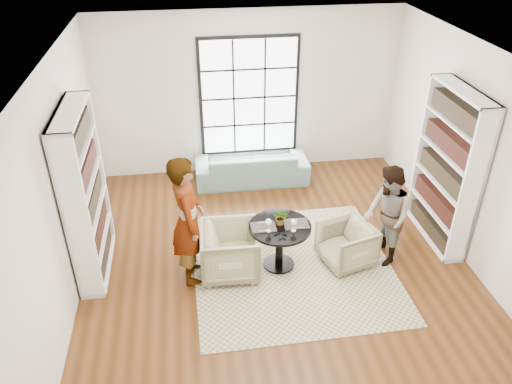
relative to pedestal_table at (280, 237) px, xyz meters
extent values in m
plane|color=#5A3215|center=(-0.02, 0.07, -0.51)|extent=(6.00, 6.00, 0.00)
plane|color=silver|center=(-0.02, 3.07, 0.99)|extent=(5.50, 0.00, 5.50)
plane|color=silver|center=(-2.77, 0.07, 0.99)|extent=(0.00, 6.00, 6.00)
plane|color=silver|center=(2.73, 0.07, 0.99)|extent=(0.00, 6.00, 6.00)
plane|color=silver|center=(-0.02, -2.93, 0.99)|extent=(5.50, 0.00, 5.50)
plane|color=white|center=(-0.02, 0.07, 2.49)|extent=(6.00, 6.00, 0.00)
cube|color=black|center=(-0.02, 3.05, 0.94)|extent=(1.82, 0.06, 2.22)
cube|color=white|center=(-0.02, 3.01, 0.94)|extent=(1.70, 0.02, 2.10)
cube|color=#B7AE89|center=(0.19, -0.06, -0.50)|extent=(2.85, 2.85, 0.01)
cylinder|color=black|center=(0.00, 0.00, -0.49)|extent=(0.45, 0.45, 0.04)
cylinder|color=black|center=(0.00, 0.00, -0.17)|extent=(0.11, 0.11, 0.62)
cylinder|color=black|center=(0.00, 0.00, 0.17)|extent=(0.87, 0.87, 0.04)
imported|color=gray|center=(-0.05, 2.52, -0.21)|extent=(2.07, 0.83, 0.60)
imported|color=tan|center=(-0.70, -0.04, -0.14)|extent=(0.84, 0.82, 0.74)
imported|color=tan|center=(0.97, -0.06, -0.19)|extent=(0.86, 0.84, 0.64)
imported|color=gray|center=(-1.25, -0.04, 0.43)|extent=(0.49, 0.71, 1.87)
imported|color=gray|center=(1.52, -0.06, 0.24)|extent=(0.59, 0.75, 1.51)
cube|color=#262321|center=(-0.23, 0.00, 0.19)|extent=(0.34, 0.26, 0.01)
cube|color=#262321|center=(0.23, 0.01, 0.19)|extent=(0.34, 0.26, 0.01)
cylinder|color=silver|center=(-0.18, -0.10, 0.20)|extent=(0.07, 0.07, 0.01)
cylinder|color=silver|center=(-0.18, -0.10, 0.25)|extent=(0.01, 0.01, 0.11)
sphere|color=maroon|center=(-0.18, -0.10, 0.34)|extent=(0.09, 0.09, 0.09)
ellipsoid|color=white|center=(-0.18, -0.10, 0.34)|extent=(0.09, 0.09, 0.10)
cylinder|color=silver|center=(0.16, -0.14, 0.19)|extent=(0.07, 0.07, 0.01)
cylinder|color=silver|center=(0.16, -0.14, 0.25)|extent=(0.01, 0.01, 0.10)
sphere|color=maroon|center=(0.16, -0.14, 0.33)|extent=(0.08, 0.08, 0.08)
ellipsoid|color=white|center=(0.16, -0.14, 0.33)|extent=(0.08, 0.08, 0.09)
imported|color=gray|center=(0.02, 0.04, 0.30)|extent=(0.24, 0.22, 0.23)
camera|label=1|loc=(-1.15, -5.54, 4.16)|focal=35.00mm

